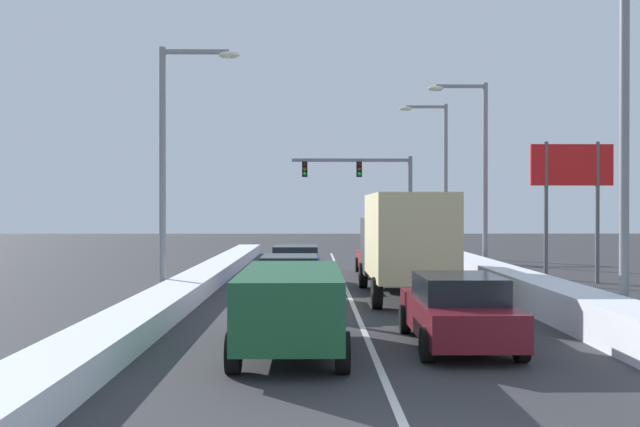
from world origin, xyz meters
The scene contains 16 objects.
ground_plane centered at (0.00, 14.49, 0.00)m, with size 120.00×120.00×0.00m, color #333335.
lane_stripe_between_right_lane_and_center_lane centered at (0.00, 18.11, 0.00)m, with size 0.14×39.85×0.01m, color silver.
snow_bank_right_shoulder centered at (5.30, 18.11, 0.44)m, with size 1.31×39.85×0.89m, color white.
snow_bank_left_shoulder centered at (-5.30, 18.11, 0.29)m, with size 1.35×39.85×0.58m, color white.
sedan_maroon_right_lane_nearest centered at (1.83, 7.42, 0.76)m, with size 2.00×4.50×1.51m.
box_truck_right_lane_second centered at (1.77, 15.32, 1.90)m, with size 2.53×7.20×3.36m.
sedan_red_right_lane_third centered at (1.77, 23.22, 0.76)m, with size 2.00×4.50×1.51m.
suv_green_center_lane_nearest centered at (-1.64, 6.72, 1.02)m, with size 2.16×4.90×1.67m.
sedan_white_center_lane_second centered at (-1.89, 13.47, 0.76)m, with size 2.00×4.50×1.51m.
sedan_navy_center_lane_third centered at (-1.84, 19.07, 0.76)m, with size 2.00×4.50×1.51m.
traffic_light_gantry centered at (2.57, 36.22, 4.50)m, with size 7.54×0.47×6.20m.
street_lamp_right_near centered at (5.72, 9.06, 4.91)m, with size 2.66×0.36×8.20m.
street_lamp_right_mid centered at (6.09, 23.55, 5.05)m, with size 2.66×0.36×8.48m.
street_lamp_right_far centered at (5.74, 30.79, 5.14)m, with size 2.66×0.36×8.64m.
street_lamp_left_mid centered at (-5.82, 15.86, 4.92)m, with size 2.66×0.36×8.23m.
roadside_sign_right centered at (8.83, 19.63, 4.02)m, with size 3.20×0.16×5.50m.
Camera 1 is at (-1.22, -7.08, 2.88)m, focal length 38.93 mm.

